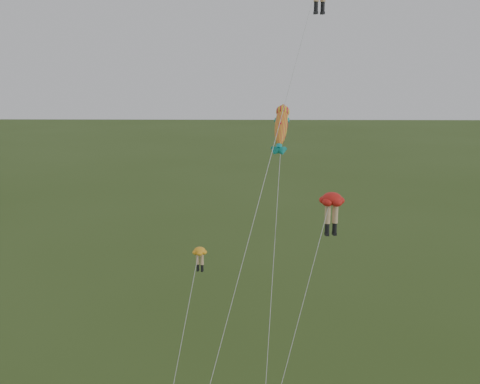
{
  "coord_description": "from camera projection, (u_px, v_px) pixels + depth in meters",
  "views": [
    {
      "loc": [
        0.63,
        -26.19,
        19.19
      ],
      "look_at": [
        0.15,
        6.0,
        11.2
      ],
      "focal_mm": 40.0,
      "sensor_mm": 36.0,
      "label": 1
    }
  ],
  "objects": [
    {
      "name": "legs_kite_yellow",
      "position": [
        197.0,
        264.0,
        29.38
      ],
      "size": [
        2.32,
        3.97,
        9.17
      ],
      "rotation": [
        0.0,
        0.0,
        -0.24
      ],
      "color": "#FFA920",
      "rests_on": "ground"
    },
    {
      "name": "legs_kite_red_mid",
      "position": [
        331.0,
        205.0,
        29.82
      ],
      "size": [
        4.5,
        5.55,
        12.01
      ],
      "rotation": [
        0.0,
        0.0,
        0.2
      ],
      "color": "red",
      "rests_on": "ground"
    },
    {
      "name": "fish_kite",
      "position": [
        281.0,
        126.0,
        33.26
      ],
      "size": [
        1.99,
        9.91,
        16.71
      ],
      "rotation": [
        0.87,
        0.0,
        -0.17
      ],
      "color": "yellow",
      "rests_on": "ground"
    }
  ]
}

